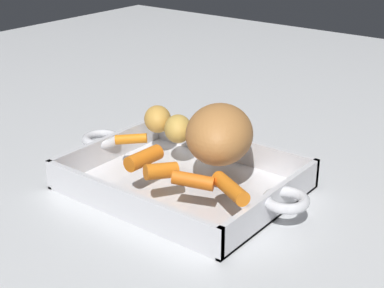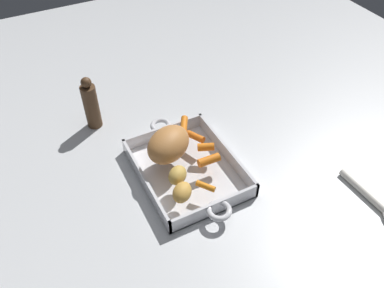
# 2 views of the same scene
# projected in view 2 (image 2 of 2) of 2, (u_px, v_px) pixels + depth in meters

# --- Properties ---
(ground_plane) EXTENTS (2.24, 2.24, 0.00)m
(ground_plane) POSITION_uv_depth(u_px,v_px,m) (187.00, 172.00, 1.04)
(ground_plane) COLOR silver
(roasting_dish) EXTENTS (0.39, 0.24, 0.04)m
(roasting_dish) POSITION_uv_depth(u_px,v_px,m) (187.00, 169.00, 1.03)
(roasting_dish) COLOR silver
(roasting_dish) RESTS_ON ground_plane
(pork_roast) EXTENTS (0.15, 0.16, 0.08)m
(pork_roast) POSITION_uv_depth(u_px,v_px,m) (168.00, 144.00, 1.00)
(pork_roast) COLOR #B8783E
(pork_roast) RESTS_ON roasting_dish
(baby_carrot_short) EXTENTS (0.02, 0.06, 0.02)m
(baby_carrot_short) POSITION_uv_depth(u_px,v_px,m) (209.00, 160.00, 1.00)
(baby_carrot_short) COLOR orange
(baby_carrot_short) RESTS_ON roasting_dish
(baby_carrot_northwest) EXTENTS (0.05, 0.04, 0.02)m
(baby_carrot_northwest) POSITION_uv_depth(u_px,v_px,m) (205.00, 186.00, 0.94)
(baby_carrot_northwest) COLOR orange
(baby_carrot_northwest) RESTS_ON roasting_dish
(baby_carrot_center_left) EXTENTS (0.07, 0.05, 0.02)m
(baby_carrot_center_left) POSITION_uv_depth(u_px,v_px,m) (184.00, 127.00, 1.09)
(baby_carrot_center_left) COLOR orange
(baby_carrot_center_left) RESTS_ON roasting_dish
(baby_carrot_southwest) EXTENTS (0.04, 0.05, 0.03)m
(baby_carrot_southwest) POSITION_uv_depth(u_px,v_px,m) (206.00, 147.00, 1.03)
(baby_carrot_southwest) COLOR orange
(baby_carrot_southwest) RESTS_ON roasting_dish
(baby_carrot_southeast) EXTENTS (0.06, 0.04, 0.02)m
(baby_carrot_southeast) POSITION_uv_depth(u_px,v_px,m) (195.00, 137.00, 1.06)
(baby_carrot_southeast) COLOR orange
(baby_carrot_southeast) RESTS_ON roasting_dish
(potato_whole) EXTENTS (0.07, 0.07, 0.04)m
(potato_whole) POSITION_uv_depth(u_px,v_px,m) (182.00, 192.00, 0.91)
(potato_whole) COLOR gold
(potato_whole) RESTS_ON roasting_dish
(potato_halved) EXTENTS (0.07, 0.07, 0.04)m
(potato_halved) POSITION_uv_depth(u_px,v_px,m) (178.00, 175.00, 0.95)
(potato_halved) COLOR gold
(potato_halved) RESTS_ON roasting_dish
(serving_spoon) EXTENTS (0.22, 0.05, 0.02)m
(serving_spoon) POSITION_uv_depth(u_px,v_px,m) (381.00, 207.00, 0.95)
(serving_spoon) COLOR white
(serving_spoon) RESTS_ON ground_plane
(pepper_mill) EXTENTS (0.04, 0.04, 0.17)m
(pepper_mill) POSITION_uv_depth(u_px,v_px,m) (91.00, 105.00, 1.12)
(pepper_mill) COLOR #4C331E
(pepper_mill) RESTS_ON ground_plane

